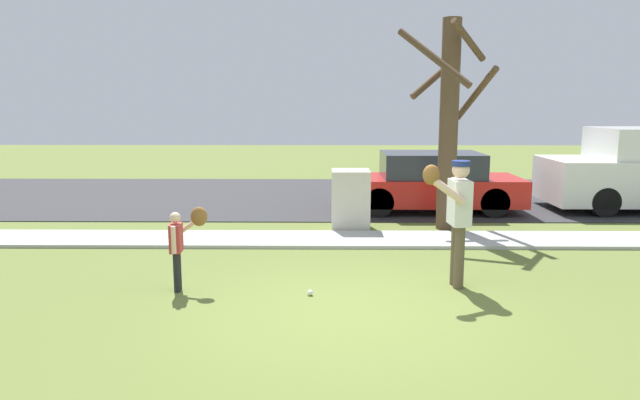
{
  "coord_description": "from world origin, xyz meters",
  "views": [
    {
      "loc": [
        -0.23,
        -6.55,
        2.45
      ],
      "look_at": [
        -0.34,
        2.1,
        1.0
      ],
      "focal_mm": 32.49,
      "sensor_mm": 36.0,
      "label": 1
    }
  ],
  "objects": [
    {
      "name": "street_tree_near",
      "position": [
        2.11,
        4.67,
        2.17
      ],
      "size": [
        1.84,
        1.87,
        4.03
      ],
      "color": "brown",
      "rests_on": "ground"
    },
    {
      "name": "sidewalk_strip",
      "position": [
        0.0,
        3.6,
        0.03
      ],
      "size": [
        36.0,
        1.2,
        0.06
      ],
      "primitive_type": "cube",
      "color": "#B2B2AD",
      "rests_on": "ground"
    },
    {
      "name": "utility_cabinet",
      "position": [
        0.23,
        4.64,
        0.58
      ],
      "size": [
        0.74,
        0.73,
        1.16
      ],
      "primitive_type": "cube",
      "color": "beige",
      "rests_on": "ground"
    },
    {
      "name": "baseball",
      "position": [
        -0.45,
        0.61,
        0.04
      ],
      "size": [
        0.07,
        0.07,
        0.07
      ],
      "primitive_type": "sphere",
      "color": "white",
      "rests_on": "ground"
    },
    {
      "name": "parked_hatchback_red",
      "position": [
        2.13,
        6.52,
        0.66
      ],
      "size": [
        4.0,
        1.75,
        1.33
      ],
      "color": "red",
      "rests_on": "road_surface"
    },
    {
      "name": "person_adult",
      "position": [
        1.49,
        1.0,
        1.07
      ],
      "size": [
        0.68,
        0.66,
        1.71
      ],
      "rotation": [
        0.0,
        0.0,
        -3.08
      ],
      "color": "brown",
      "rests_on": "ground"
    },
    {
      "name": "person_child",
      "position": [
        -2.13,
        0.82,
        0.71
      ],
      "size": [
        0.47,
        0.44,
        1.1
      ],
      "rotation": [
        0.0,
        0.0,
        0.06
      ],
      "color": "black",
      "rests_on": "ground"
    },
    {
      "name": "road_surface",
      "position": [
        0.0,
        8.6,
        0.01
      ],
      "size": [
        36.0,
        6.8,
        0.02
      ],
      "primitive_type": "cube",
      "color": "#2D2D30",
      "rests_on": "ground"
    },
    {
      "name": "ground_plane",
      "position": [
        0.0,
        3.5,
        0.0
      ],
      "size": [
        48.0,
        48.0,
        0.0
      ],
      "primitive_type": "plane",
      "color": "olive"
    }
  ]
}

